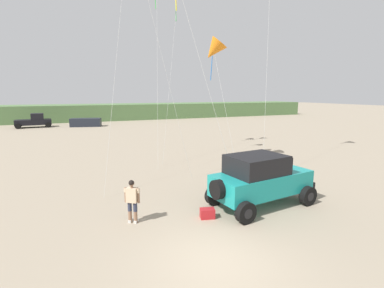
{
  "coord_description": "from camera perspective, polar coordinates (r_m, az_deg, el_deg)",
  "views": [
    {
      "loc": [
        -3.52,
        -6.59,
        4.81
      ],
      "look_at": [
        1.04,
        4.25,
        2.69
      ],
      "focal_mm": 26.46,
      "sensor_mm": 36.0,
      "label": 1
    }
  ],
  "objects": [
    {
      "name": "jeep",
      "position": [
        12.55,
        13.67,
        -6.81
      ],
      "size": [
        4.97,
        2.89,
        2.26
      ],
      "color": "teal",
      "rests_on": "ground_plane"
    },
    {
      "name": "distant_pickup",
      "position": [
        46.11,
        -29.18,
        4.1
      ],
      "size": [
        4.73,
        2.7,
        1.98
      ],
      "color": "black",
      "rests_on": "ground_plane"
    },
    {
      "name": "ground_plane",
      "position": [
        8.89,
        4.83,
        -22.61
      ],
      "size": [
        220.0,
        220.0,
        0.0
      ],
      "primitive_type": "plane",
      "color": "gray"
    },
    {
      "name": "person_watching",
      "position": [
        10.94,
        -11.97,
        -10.77
      ],
      "size": [
        0.54,
        0.45,
        1.67
      ],
      "color": "#8C664C",
      "rests_on": "ground_plane"
    },
    {
      "name": "distant_sedan",
      "position": [
        44.3,
        -20.61,
        4.1
      ],
      "size": [
        4.48,
        2.65,
        1.2
      ],
      "primitive_type": "cube",
      "rotation": [
        0.0,
        0.0,
        -0.24
      ],
      "color": "#1E232D",
      "rests_on": "ground_plane"
    },
    {
      "name": "dune_ridge",
      "position": [
        54.62,
        -20.22,
        6.01
      ],
      "size": [
        90.0,
        7.86,
        2.8
      ],
      "primitive_type": "cube",
      "color": "#567A47",
      "rests_on": "ground_plane"
    },
    {
      "name": "kite_white_parafoil",
      "position": [
        19.34,
        4.41,
        18.37
      ],
      "size": [
        2.04,
        4.17,
        8.46
      ],
      "color": "orange",
      "rests_on": "ground_plane"
    },
    {
      "name": "cooler_box",
      "position": [
        11.37,
        3.12,
        -13.79
      ],
      "size": [
        0.63,
        0.49,
        0.38
      ],
      "primitive_type": "cube",
      "rotation": [
        0.0,
        0.0,
        -0.26
      ],
      "color": "#B21E23",
      "rests_on": "ground_plane"
    }
  ]
}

